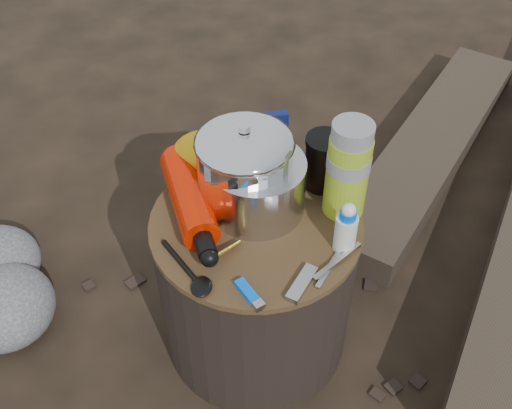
# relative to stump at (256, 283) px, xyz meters

# --- Properties ---
(ground) EXTENTS (60.00, 60.00, 0.00)m
(ground) POSITION_rel_stump_xyz_m (0.00, 0.00, -0.21)
(ground) COLOR black
(ground) RESTS_ON ground
(stump) EXTENTS (0.46, 0.46, 0.43)m
(stump) POSITION_rel_stump_xyz_m (0.00, 0.00, 0.00)
(stump) COLOR black
(stump) RESTS_ON ground
(log_small) EXTENTS (0.72, 1.19, 0.10)m
(log_small) POSITION_rel_stump_xyz_m (0.51, 0.78, -0.16)
(log_small) COLOR #332920
(log_small) RESTS_ON ground
(foil_windscreen) EXTENTS (0.21, 0.21, 0.13)m
(foil_windscreen) POSITION_rel_stump_xyz_m (-0.00, 0.05, 0.28)
(foil_windscreen) COLOR #BABAC0
(foil_windscreen) RESTS_ON stump
(camping_pot) EXTENTS (0.20, 0.20, 0.20)m
(camping_pot) POSITION_rel_stump_xyz_m (-0.03, 0.06, 0.32)
(camping_pot) COLOR silver
(camping_pot) RESTS_ON stump
(fuel_bottle) EXTENTS (0.20, 0.33, 0.08)m
(fuel_bottle) POSITION_rel_stump_xyz_m (-0.15, 0.02, 0.25)
(fuel_bottle) COLOR red
(fuel_bottle) RESTS_ON stump
(thermos) EXTENTS (0.09, 0.09, 0.23)m
(thermos) POSITION_rel_stump_xyz_m (0.19, 0.06, 0.33)
(thermos) COLOR #94B323
(thermos) RESTS_ON stump
(travel_mug) EXTENTS (0.09, 0.09, 0.13)m
(travel_mug) POSITION_rel_stump_xyz_m (0.14, 0.14, 0.28)
(travel_mug) COLOR black
(travel_mug) RESTS_ON stump
(stuff_sack) EXTENTS (0.16, 0.13, 0.11)m
(stuff_sack) POSITION_rel_stump_xyz_m (-0.13, 0.15, 0.27)
(stuff_sack) COLOR #E1A30F
(stuff_sack) RESTS_ON stump
(food_pouch) EXTENTS (0.11, 0.05, 0.14)m
(food_pouch) POSITION_rel_stump_xyz_m (-0.00, 0.20, 0.28)
(food_pouch) COLOR #0B124D
(food_pouch) RESTS_ON stump
(lighter) EXTENTS (0.07, 0.08, 0.01)m
(lighter) POSITION_rel_stump_xyz_m (0.01, -0.19, 0.22)
(lighter) COLOR #005DEB
(lighter) RESTS_ON stump
(multitool) EXTENTS (0.06, 0.10, 0.01)m
(multitool) POSITION_rel_stump_xyz_m (0.11, -0.16, 0.22)
(multitool) COLOR #ADADB2
(multitool) RESTS_ON stump
(pot_grabber) EXTENTS (0.10, 0.14, 0.01)m
(pot_grabber) POSITION_rel_stump_xyz_m (0.17, -0.10, 0.22)
(pot_grabber) COLOR #ADADB2
(pot_grabber) RESTS_ON stump
(spork) EXTENTS (0.14, 0.15, 0.01)m
(spork) POSITION_rel_stump_xyz_m (-0.14, -0.14, 0.22)
(spork) COLOR black
(spork) RESTS_ON stump
(squeeze_bottle) EXTENTS (0.05, 0.05, 0.11)m
(squeeze_bottle) POSITION_rel_stump_xyz_m (0.19, -0.05, 0.27)
(squeeze_bottle) COLOR silver
(squeeze_bottle) RESTS_ON stump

